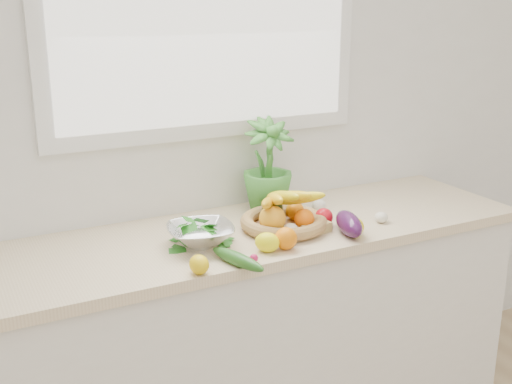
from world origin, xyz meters
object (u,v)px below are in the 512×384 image
eggplant (349,224)px  potted_herb (268,164)px  apple (324,217)px  cucumber (237,259)px  fruit_basket (283,217)px  colander_with_spinach (200,229)px

eggplant → potted_herb: (-0.13, 0.38, 0.15)m
apple → eggplant: size_ratio=0.35×
apple → eggplant: bearing=-73.8°
apple → cucumber: 0.49m
cucumber → potted_herb: size_ratio=0.67×
cucumber → fruit_basket: size_ratio=0.72×
potted_herb → colander_with_spinach: size_ratio=1.38×
colander_with_spinach → fruit_basket: bearing=2.2°
potted_herb → apple: bearing=-69.2°
fruit_basket → potted_herb: bearing=76.2°
cucumber → colander_with_spinach: colander_with_spinach is taller
apple → cucumber: bearing=-157.6°
potted_herb → colander_with_spinach: bearing=-148.9°
colander_with_spinach → eggplant: bearing=-15.1°
fruit_basket → colander_with_spinach: size_ratio=1.27×
apple → colander_with_spinach: colander_with_spinach is taller
fruit_basket → colander_with_spinach: (-0.34, -0.01, 0.01)m
eggplant → cucumber: eggplant is taller
apple → potted_herb: size_ratio=0.19×
apple → cucumber: apple is taller
eggplant → fruit_basket: 0.24m
eggplant → potted_herb: size_ratio=0.56×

